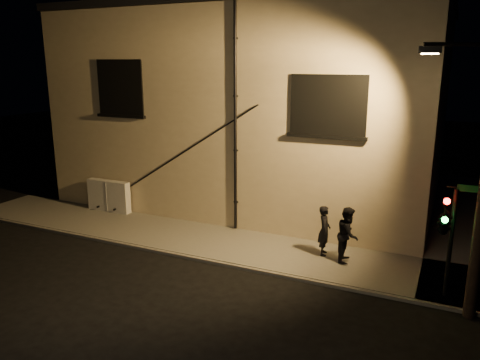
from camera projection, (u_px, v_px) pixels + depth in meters
The scene contains 7 objects.
ground at pixel (247, 269), 14.82m from camera, with size 90.00×90.00×0.00m, color black.
sidewalk at pixel (322, 230), 18.18m from camera, with size 21.00×16.00×0.12m.
building at pixel (266, 104), 22.89m from camera, with size 16.20×12.23×8.80m.
utility_cabinet at pixel (109, 196), 20.16m from camera, with size 2.05×0.35×1.35m, color silver.
pedestrian_a at pixel (324, 230), 15.50m from camera, with size 0.62×0.40×1.69m, color black.
pedestrian_b at pixel (348, 234), 14.97m from camera, with size 0.88×0.68×1.81m, color black.
traffic_signal at pixel (445, 222), 12.40m from camera, with size 1.34×1.87×3.18m.
Camera 1 is at (5.53, -12.52, 6.36)m, focal length 35.00 mm.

